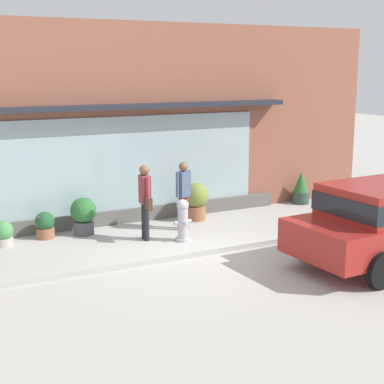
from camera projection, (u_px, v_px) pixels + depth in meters
ground_plane at (195, 252)px, 12.44m from camera, size 60.00×60.00×0.00m
curb_strip at (200, 252)px, 12.25m from camera, size 14.00×0.24×0.12m
storefront at (137, 126)px, 14.70m from camera, size 14.00×0.81×4.97m
fire_hydrant at (183, 220)px, 13.18m from camera, size 0.41×0.38×0.96m
pedestrian_with_handbag at (145, 197)px, 13.13m from camera, size 0.23×0.66×1.73m
pedestrian_passerby at (183, 190)px, 14.03m from camera, size 0.48×0.32×1.65m
potted_plant_by_entrance at (45, 225)px, 13.41m from camera, size 0.44×0.44×0.62m
potted_plant_near_hydrant at (196, 200)px, 14.99m from camera, size 0.65×0.65×0.97m
potted_plant_doorstep at (3, 234)px, 12.84m from camera, size 0.45×0.45×0.57m
potted_plant_window_center at (301, 188)px, 16.85m from camera, size 0.50×0.50×0.93m
potted_plant_trailing_edge at (84, 215)px, 13.70m from camera, size 0.61×0.61×0.88m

